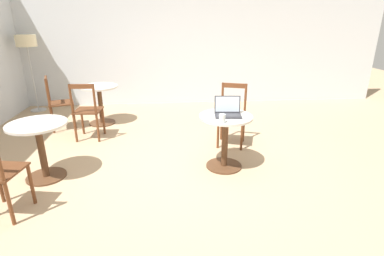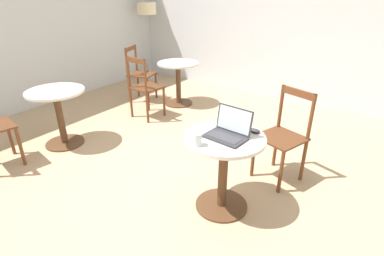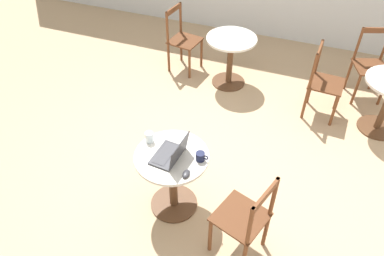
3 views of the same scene
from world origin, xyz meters
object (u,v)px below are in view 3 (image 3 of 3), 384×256
at_px(cafe_table_far, 231,52).
at_px(mouse, 186,174).
at_px(chair_far_left, 182,40).
at_px(mug, 201,156).
at_px(drinking_glass, 149,137).
at_px(chair_mid_left, 323,83).
at_px(cafe_table_near, 172,172).
at_px(chair_mid_back, 370,65).
at_px(chair_near_right, 245,220).
at_px(laptop, 171,154).

height_order(cafe_table_far, mouse, mouse).
height_order(chair_far_left, mug, chair_far_left).
relative_size(mouse, drinking_glass, 0.97).
relative_size(cafe_table_far, chair_mid_left, 0.76).
bearing_deg(mouse, cafe_table_far, 97.12).
xyz_separation_m(cafe_table_near, drinking_glass, (-0.26, 0.10, 0.27)).
xyz_separation_m(chair_mid_back, chair_far_left, (-2.52, -0.24, 0.00)).
distance_m(cafe_table_far, chair_mid_left, 1.27).
height_order(mouse, drinking_glass, drinking_glass).
distance_m(cafe_table_near, chair_mid_left, 2.30).
bearing_deg(chair_near_right, cafe_table_near, 161.61).
height_order(chair_near_right, chair_far_left, same).
relative_size(chair_near_right, chair_far_left, 1.00).
relative_size(chair_mid_back, laptop, 2.69).
height_order(chair_far_left, drinking_glass, chair_far_left).
bearing_deg(cafe_table_near, mug, 9.03).
distance_m(chair_mid_back, mug, 2.95).
distance_m(chair_near_right, drinking_glass, 1.12).
bearing_deg(drinking_glass, chair_mid_left, 53.40).
bearing_deg(laptop, chair_mid_left, 60.47).
bearing_deg(chair_far_left, drinking_glass, -75.52).
bearing_deg(cafe_table_far, chair_far_left, 170.63).
relative_size(chair_mid_back, mouse, 9.29).
relative_size(chair_near_right, mouse, 9.29).
bearing_deg(laptop, chair_near_right, -16.89).
bearing_deg(laptop, mouse, -35.82).
height_order(chair_mid_left, drinking_glass, chair_mid_left).
bearing_deg(cafe_table_near, laptop, -73.95).
bearing_deg(cafe_table_far, chair_mid_back, 11.67).
relative_size(chair_mid_back, drinking_glass, 9.05).
relative_size(laptop, mouse, 3.45).
distance_m(chair_mid_back, drinking_glass, 3.19).
height_order(mouse, mug, mug).
xyz_separation_m(chair_mid_left, mouse, (-0.94, -2.16, 0.26)).
xyz_separation_m(chair_near_right, drinking_glass, (-1.02, 0.35, 0.30)).
xyz_separation_m(chair_mid_left, mug, (-0.89, -1.95, 0.29)).
bearing_deg(chair_far_left, mug, -64.60).
distance_m(cafe_table_far, mug, 2.24).
bearing_deg(cafe_table_far, drinking_glass, -94.38).
xyz_separation_m(cafe_table_far, drinking_glass, (-0.16, -2.15, 0.27)).
xyz_separation_m(cafe_table_near, laptop, (0.01, -0.02, 0.26)).
xyz_separation_m(chair_near_right, chair_mid_back, (0.92, 2.86, 0.00)).
height_order(chair_mid_left, mug, chair_mid_left).
bearing_deg(chair_near_right, chair_mid_left, 80.13).
distance_m(cafe_table_far, chair_mid_back, 1.81).
distance_m(chair_mid_left, mug, 2.16).
bearing_deg(mouse, mug, 75.86).
bearing_deg(drinking_glass, chair_far_left, 104.48).
distance_m(cafe_table_near, drinking_glass, 0.39).
bearing_deg(mouse, drinking_glass, 150.57).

